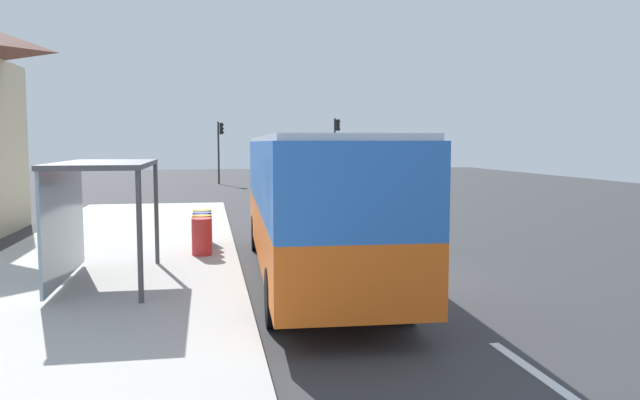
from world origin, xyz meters
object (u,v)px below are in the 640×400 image
object	(u,v)px
bus	(312,197)
white_van	(309,170)
traffic_light_near_side	(336,140)
traffic_light_far_side	(220,142)
bus_shelter	(90,190)
sedan_near	(290,172)
recycling_bin_red	(202,237)
recycling_bin_yellow	(202,226)
recycling_bin_orange	(202,233)
sedan_far	(302,176)
recycling_bin_blue	(202,229)

from	to	relation	value
bus	white_van	size ratio (longest dim) A/B	2.10
traffic_light_near_side	traffic_light_far_side	size ratio (longest dim) A/B	1.06
traffic_light_far_side	bus_shelter	size ratio (longest dim) A/B	1.15
bus	traffic_light_near_side	distance (m)	33.21
traffic_light_near_side	bus_shelter	bearing A→B (deg)	-109.93
white_van	sedan_near	world-z (taller)	white_van
bus	sedan_near	xyz separation A→B (m)	(4.01, 34.72, -1.05)
traffic_light_near_side	bus_shelter	xyz separation A→B (m)	(-11.91, -32.86, -1.15)
white_van	traffic_light_near_side	size ratio (longest dim) A/B	1.08
recycling_bin_red	recycling_bin_yellow	bearing A→B (deg)	90.00
recycling_bin_orange	sedan_near	bearing A→B (deg)	78.39
white_van	recycling_bin_red	bearing A→B (deg)	-105.90
bus	recycling_bin_orange	distance (m)	4.14
sedan_near	traffic_light_far_side	xyz separation A→B (m)	(-5.40, -1.53, 2.28)
traffic_light_near_side	bus_shelter	world-z (taller)	traffic_light_near_side
sedan_near	bus_shelter	bearing A→B (deg)	-103.91
traffic_light_far_side	sedan_far	bearing A→B (deg)	-41.65
traffic_light_near_side	recycling_bin_orange	bearing A→B (deg)	-108.32
recycling_bin_yellow	bus	bearing A→B (deg)	-61.01
bus	recycling_bin_red	bearing A→B (deg)	136.13
bus_shelter	recycling_bin_yellow	bearing A→B (deg)	65.96
recycling_bin_red	recycling_bin_blue	size ratio (longest dim) A/B	1.00
traffic_light_near_side	sedan_far	bearing A→B (deg)	-128.67
recycling_bin_red	recycling_bin_yellow	world-z (taller)	same
bus_shelter	bus	bearing A→B (deg)	5.67
recycling_bin_red	recycling_bin_orange	world-z (taller)	same
traffic_light_near_side	bus	bearing A→B (deg)	-102.55
recycling_bin_yellow	white_van	bearing A→B (deg)	72.55
bus	bus_shelter	xyz separation A→B (m)	(-4.70, -0.47, 0.25)
recycling_bin_blue	traffic_light_far_side	bearing A→B (deg)	87.85
sedan_near	traffic_light_near_side	size ratio (longest dim) A/B	0.91
traffic_light_near_side	white_van	bearing A→B (deg)	-113.66
recycling_bin_red	traffic_light_far_side	xyz separation A→B (m)	(1.10, 30.80, 2.42)
recycling_bin_red	recycling_bin_blue	distance (m)	1.40
recycling_bin_yellow	bus_shelter	size ratio (longest dim) A/B	0.24
bus	white_van	distance (m)	25.17
recycling_bin_orange	recycling_bin_yellow	world-z (taller)	same
sedan_far	bus	bearing A→B (deg)	-98.04
traffic_light_far_side	recycling_bin_blue	bearing A→B (deg)	-92.15
sedan_near	traffic_light_far_side	world-z (taller)	traffic_light_far_side
recycling_bin_yellow	traffic_light_near_side	bearing A→B (deg)	70.83
bus	recycling_bin_red	distance (m)	3.65
recycling_bin_red	recycling_bin_yellow	size ratio (longest dim) A/B	1.00
sedan_near	recycling_bin_blue	xyz separation A→B (m)	(-6.50, -30.92, -0.14)
sedan_near	bus_shelter	world-z (taller)	bus_shelter
recycling_bin_blue	traffic_light_far_side	xyz separation A→B (m)	(1.10, 29.40, 2.42)
bus	traffic_light_far_side	bearing A→B (deg)	92.39
recycling_bin_blue	bus_shelter	size ratio (longest dim) A/B	0.24
traffic_light_near_side	traffic_light_far_side	xyz separation A→B (m)	(-8.60, 0.80, -0.17)
recycling_bin_yellow	traffic_light_near_side	world-z (taller)	traffic_light_near_side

